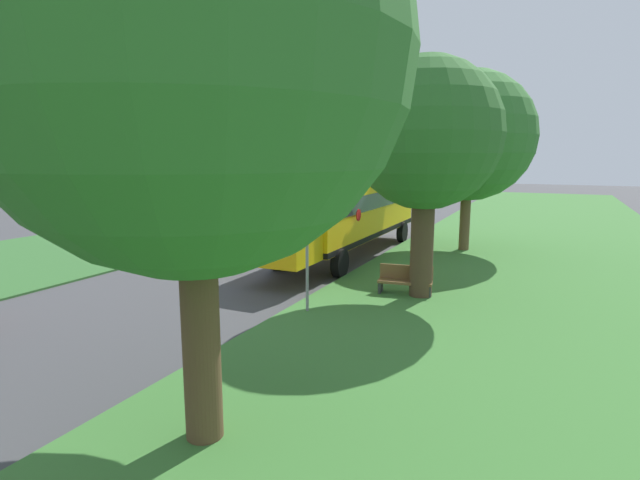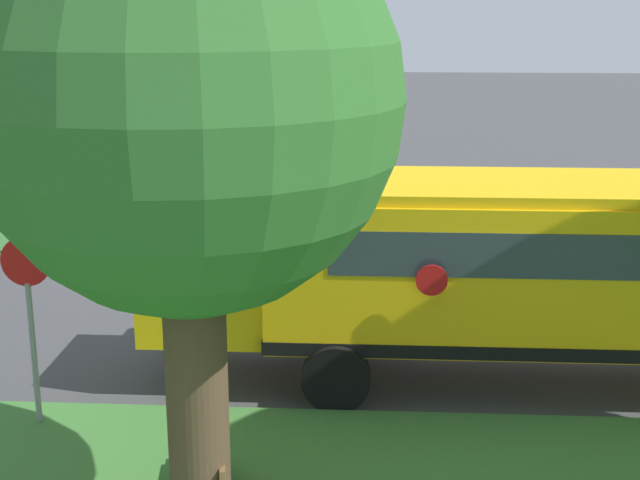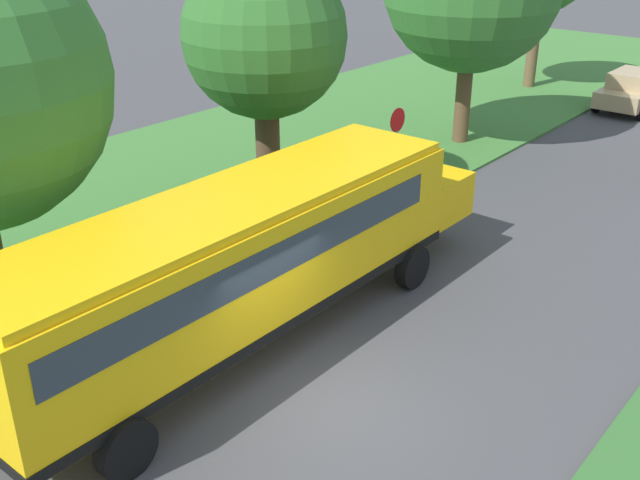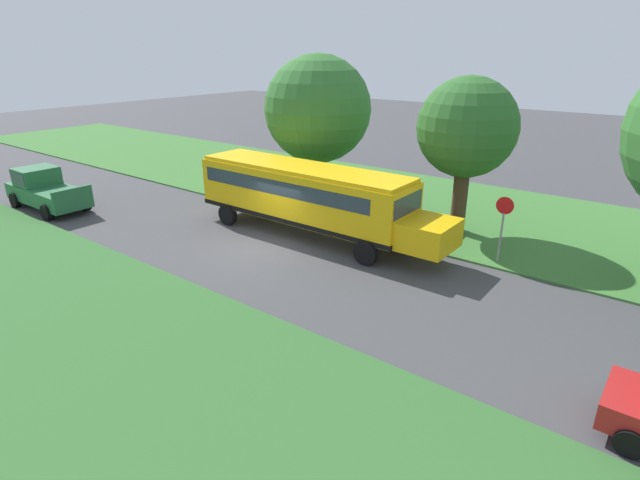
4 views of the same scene
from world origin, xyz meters
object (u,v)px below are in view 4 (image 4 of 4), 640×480
park_bench (452,225)px  school_bus (308,194)px  stop_sign (503,222)px  oak_tree_roadside_mid (469,130)px  pickup_truck (45,188)px  oak_tree_beside_bus (315,108)px

park_bench → school_bus: bearing=-53.0°
school_bus → stop_sign: size_ratio=4.53×
oak_tree_roadside_mid → pickup_truck: bearing=-62.8°
pickup_truck → oak_tree_beside_bus: size_ratio=0.69×
pickup_truck → oak_tree_roadside_mid: (-9.73, 18.95, 3.64)m
pickup_truck → oak_tree_roadside_mid: bearing=117.2°
pickup_truck → park_bench: 20.98m
oak_tree_beside_bus → park_bench: oak_tree_beside_bus is taller
school_bus → oak_tree_beside_bus: (-4.26, -2.90, 3.16)m
oak_tree_roadside_mid → school_bus: bearing=-50.2°
pickup_truck → park_bench: bearing=116.1°
oak_tree_roadside_mid → oak_tree_beside_bus: bearing=-88.7°
park_bench → stop_sign: bearing=55.2°
pickup_truck → oak_tree_roadside_mid: oak_tree_roadside_mid is taller
pickup_truck → park_bench: (-9.22, 18.83, -0.60)m
school_bus → park_bench: (-3.95, 5.24, -1.45)m
oak_tree_beside_bus → school_bus: bearing=34.2°
school_bus → oak_tree_roadside_mid: (-4.46, 5.35, 2.79)m
school_bus → stop_sign: school_bus is taller
oak_tree_roadside_mid → park_bench: 4.27m
oak_tree_beside_bus → stop_sign: (2.24, 10.91, -3.35)m
oak_tree_roadside_mid → stop_sign: bearing=47.6°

